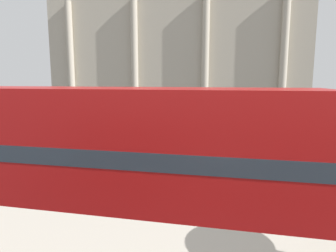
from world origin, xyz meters
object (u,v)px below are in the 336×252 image
object	(u,v)px
double_decker_bus	(131,157)
pedestrian_black	(223,113)
pedestrian_yellow	(204,139)
plaza_building_left	(179,49)
traffic_light_near	(125,125)
pedestrian_grey	(172,110)
traffic_light_far	(285,111)

from	to	relation	value
double_decker_bus	pedestrian_black	distance (m)	24.64
pedestrian_black	pedestrian_yellow	world-z (taller)	pedestrian_yellow
double_decker_bus	pedestrian_yellow	size ratio (longest dim) A/B	5.55
plaza_building_left	double_decker_bus	bearing A→B (deg)	-81.66
double_decker_bus	traffic_light_near	distance (m)	6.66
traffic_light_near	pedestrian_yellow	xyz separation A→B (m)	(3.61, 3.55, -1.28)
pedestrian_grey	pedestrian_black	size ratio (longest dim) A/B	1.02
plaza_building_left	traffic_light_far	world-z (taller)	plaza_building_left
double_decker_bus	traffic_light_far	distance (m)	17.90
plaza_building_left	traffic_light_near	xyz separation A→B (m)	(2.91, -30.62, -6.63)
pedestrian_grey	pedestrian_yellow	distance (m)	17.03
traffic_light_far	pedestrian_grey	xyz separation A→B (m)	(-10.82, 9.30, -1.14)
double_decker_bus	pedestrian_yellow	distance (m)	9.88
plaza_building_left	pedestrian_grey	distance (m)	13.52
plaza_building_left	pedestrian_grey	bearing A→B (deg)	-83.51
plaza_building_left	pedestrian_grey	xyz separation A→B (m)	(1.24, -10.88, -7.92)
plaza_building_left	pedestrian_grey	world-z (taller)	plaza_building_left
double_decker_bus	traffic_light_far	bearing A→B (deg)	64.93
plaza_building_left	pedestrian_black	distance (m)	16.24
traffic_light_near	traffic_light_far	world-z (taller)	traffic_light_near
pedestrian_yellow	pedestrian_black	bearing A→B (deg)	7.72
plaza_building_left	traffic_light_far	size ratio (longest dim) A/B	10.55
pedestrian_black	pedestrian_yellow	size ratio (longest dim) A/B	0.98
traffic_light_near	traffic_light_far	distance (m)	13.88
double_decker_bus	plaza_building_left	distance (m)	37.76
pedestrian_black	pedestrian_yellow	bearing A→B (deg)	-92.50
double_decker_bus	pedestrian_yellow	xyz separation A→B (m)	(1.12, 9.72, -1.36)
pedestrian_yellow	traffic_light_near	bearing A→B (deg)	144.53
pedestrian_grey	traffic_light_near	bearing A→B (deg)	-59.97
plaza_building_left	pedestrian_yellow	xyz separation A→B (m)	(6.52, -27.07, -7.91)
traffic_light_near	pedestrian_grey	distance (m)	19.85
plaza_building_left	traffic_light_near	bearing A→B (deg)	-84.57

